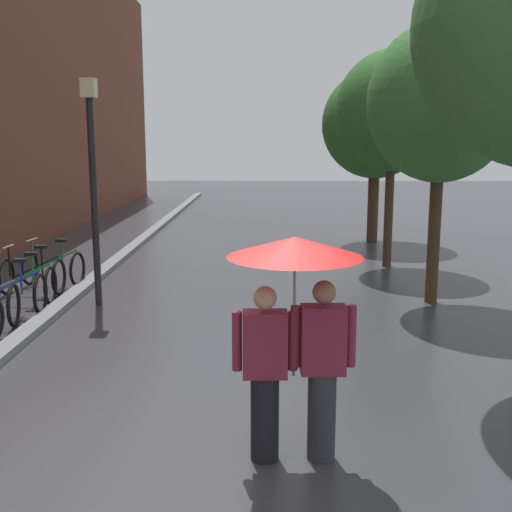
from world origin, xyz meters
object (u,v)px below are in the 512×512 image
object	(u,v)px
parked_bicycle_2	(10,293)
parked_bicycle_3	(22,284)
street_tree_1	(441,103)
couple_under_umbrella	(295,310)
street_tree_2	(393,111)
street_lamp_post	(93,175)
parked_bicycle_4	(32,275)
parked_bicycle_5	(53,267)
street_tree_3	(376,124)

from	to	relation	value
parked_bicycle_2	parked_bicycle_3	bearing A→B (deg)	93.42
street_tree_1	couple_under_umbrella	xyz separation A→B (m)	(-2.78, -5.70, -2.12)
street_tree_2	street_lamp_post	bearing A→B (deg)	-148.67
parked_bicycle_4	parked_bicycle_5	world-z (taller)	same
parked_bicycle_5	street_lamp_post	world-z (taller)	street_lamp_post
parked_bicycle_3	parked_bicycle_4	bearing A→B (deg)	96.57
street_tree_2	street_tree_3	bearing A→B (deg)	85.77
street_tree_2	parked_bicycle_2	size ratio (longest dim) A/B	4.41
parked_bicycle_2	street_lamp_post	xyz separation A→B (m)	(1.33, 0.64, 1.95)
street_tree_1	parked_bicycle_3	distance (m)	8.03
street_tree_2	parked_bicycle_4	size ratio (longest dim) A/B	4.46
street_tree_3	couple_under_umbrella	bearing A→B (deg)	-102.87
street_tree_3	couple_under_umbrella	distance (m)	13.04
street_lamp_post	parked_bicycle_4	bearing A→B (deg)	153.35
street_tree_1	street_lamp_post	size ratio (longest dim) A/B	1.26
parked_bicycle_5	couple_under_umbrella	size ratio (longest dim) A/B	0.55
street_tree_2	parked_bicycle_4	xyz separation A→B (m)	(-7.29, -2.83, -3.17)
parked_bicycle_4	street_tree_1	bearing A→B (deg)	-3.38
parked_bicycle_4	couple_under_umbrella	xyz separation A→B (m)	(4.69, -6.14, 1.05)
street_tree_2	street_lamp_post	world-z (taller)	street_tree_2
street_tree_3	parked_bicycle_3	size ratio (longest dim) A/B	4.42
couple_under_umbrella	street_lamp_post	distance (m)	6.37
parked_bicycle_2	street_lamp_post	size ratio (longest dim) A/B	0.28
couple_under_umbrella	parked_bicycle_2	bearing A→B (deg)	133.70
parked_bicycle_3	street_lamp_post	world-z (taller)	street_lamp_post
parked_bicycle_3	street_lamp_post	bearing A→B (deg)	0.92
parked_bicycle_2	street_tree_2	bearing A→B (deg)	30.32
street_tree_3	parked_bicycle_2	bearing A→B (deg)	-133.65
street_tree_3	street_tree_2	bearing A→B (deg)	-94.23
parked_bicycle_2	parked_bicycle_5	xyz separation A→B (m)	(0.02, 2.14, 0.00)
parked_bicycle_4	street_tree_2	bearing A→B (deg)	21.20
street_lamp_post	parked_bicycle_5	bearing A→B (deg)	130.99
parked_bicycle_2	parked_bicycle_3	distance (m)	0.62
parked_bicycle_4	couple_under_umbrella	size ratio (longest dim) A/B	0.53
parked_bicycle_2	parked_bicycle_3	size ratio (longest dim) A/B	1.00
couple_under_umbrella	parked_bicycle_3	bearing A→B (deg)	130.48
street_tree_3	parked_bicycle_4	xyz separation A→B (m)	(-7.56, -6.43, -2.97)
street_tree_3	parked_bicycle_4	distance (m)	10.36
parked_bicycle_3	street_tree_3	bearing A→B (deg)	43.86
parked_bicycle_3	street_tree_1	bearing A→B (deg)	2.40
parked_bicycle_2	parked_bicycle_4	distance (m)	1.37
street_tree_1	couple_under_umbrella	bearing A→B (deg)	-115.98
street_tree_1	parked_bicycle_2	size ratio (longest dim) A/B	4.44
parked_bicycle_5	street_tree_3	bearing A→B (deg)	37.30
parked_bicycle_4	street_lamp_post	xyz separation A→B (m)	(1.45, -0.73, 1.95)
street_lamp_post	parked_bicycle_2	bearing A→B (deg)	-154.38
street_tree_1	street_lamp_post	distance (m)	6.14
street_tree_2	parked_bicycle_5	bearing A→B (deg)	-164.02
street_lamp_post	street_tree_1	bearing A→B (deg)	2.74
street_tree_3	street_lamp_post	size ratio (longest dim) A/B	1.25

